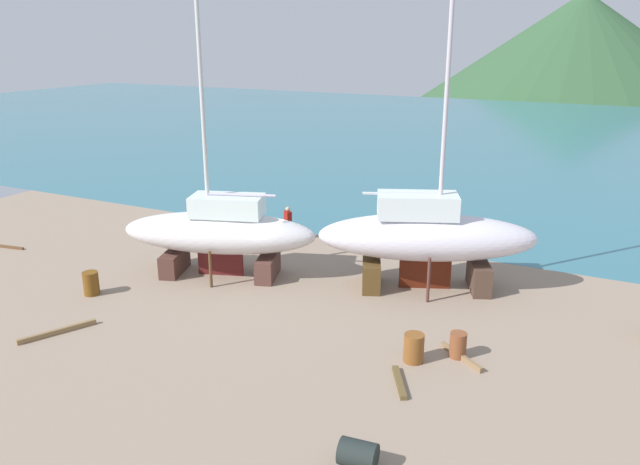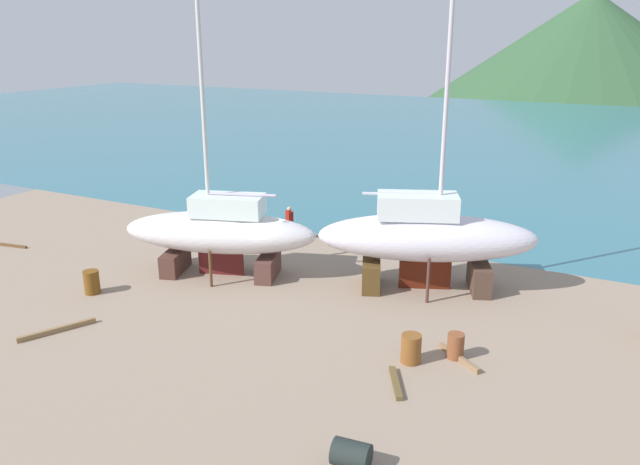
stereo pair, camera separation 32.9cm
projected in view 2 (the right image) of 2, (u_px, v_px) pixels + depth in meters
The scene contains 14 objects.
ground_plane at pixel (191, 314), 22.58m from camera, with size 41.65×41.65×0.00m, color gray.
sea_water at pixel (484, 137), 60.85m from camera, with size 163.12×69.60×0.01m, color teal.
headland_hill at pixel (584, 82), 128.02m from camera, with size 103.22×103.22×35.00m, color #305533.
sailboat_mid_port at pixel (220, 231), 25.70m from camera, with size 8.41×4.84×13.23m.
sailboat_small_center at pixel (426, 236), 24.17m from camera, with size 8.76×5.50×15.62m.
worker at pixel (289, 223), 30.32m from camera, with size 0.50×0.45×1.70m.
barrel_rust_near at pixel (351, 454), 14.58m from camera, with size 0.66×0.66×0.88m, color #212927.
barrel_tar_black at pixel (411, 349), 19.18m from camera, with size 0.63×0.63×0.91m, color brown.
barrel_blue_faded at pixel (456, 346), 19.45m from camera, with size 0.53×0.53×0.81m, color brown.
barrel_tipped_right at pixel (92, 282), 24.26m from camera, with size 0.60×0.60×0.92m, color brown.
timber_long_aft at pixel (57, 330), 21.19m from camera, with size 2.58×0.14×0.18m, color olive.
timber_plank_far at pixel (396, 383), 18.04m from camera, with size 1.69×0.19×0.13m, color brown.
timber_long_fore at pixel (459, 358), 19.39m from camera, with size 1.91×0.13×0.17m, color #886948.
timber_short_skew at pixel (7, 245), 29.74m from camera, with size 2.24×0.13×0.11m, color brown.
Camera 2 is at (13.57, -20.41, 9.73)m, focal length 35.07 mm.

